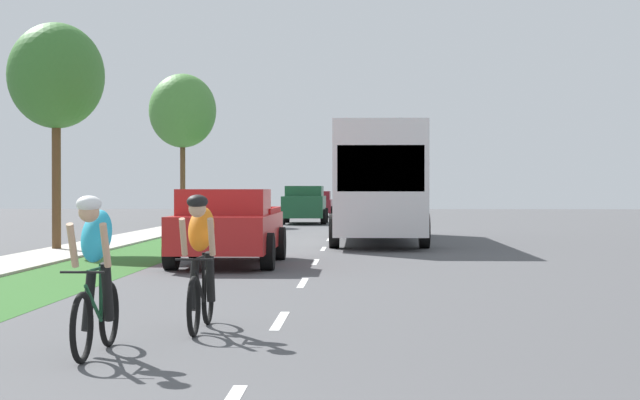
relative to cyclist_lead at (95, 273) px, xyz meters
name	(u,v)px	position (x,y,z in m)	size (l,w,h in m)	color
ground_plane	(317,259)	(1.62, 13.97, -0.81)	(120.00, 120.00, 0.00)	#4C4C4F
grass_verge	(126,258)	(-2.93, 13.97, -0.81)	(2.26, 70.00, 0.01)	#2D6026
sidewalk_concrete	(41,258)	(-4.97, 13.97, -0.81)	(1.82, 70.00, 0.10)	#B2ADA3
lane_markings_center	(323,249)	(1.62, 17.97, -0.81)	(0.12, 52.71, 0.01)	white
cyclist_lead	(95,273)	(0.00, 0.00, 0.00)	(0.42, 1.72, 1.58)	black
cyclist_trailing	(201,261)	(0.77, 1.76, 0.00)	(0.42, 1.72, 1.58)	black
pickup_red	(228,227)	(-0.23, 11.94, 0.02)	(2.22, 5.10, 1.64)	red
bus_white	(377,178)	(3.15, 22.10, 1.17)	(2.78, 11.60, 3.48)	silver
suv_dark_green	(305,204)	(-0.01, 38.45, 0.14)	(2.15, 4.70, 1.79)	#194C2D
sedan_maroon	(317,204)	(0.08, 50.32, -0.04)	(1.98, 4.30, 1.52)	maroon
street_tree_near	(56,77)	(-5.48, 16.91, 3.83)	(2.56, 2.56, 6.08)	brown
street_tree_far	(183,111)	(-5.61, 37.02, 4.45)	(3.12, 3.12, 7.00)	brown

